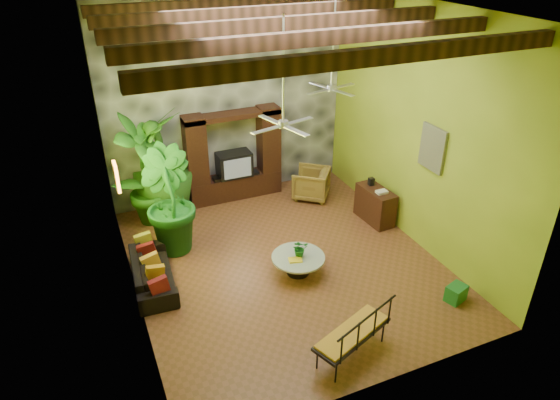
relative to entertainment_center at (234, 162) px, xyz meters
name	(u,v)px	position (x,y,z in m)	size (l,w,h in m)	color
ground	(284,261)	(0.00, -3.14, -0.97)	(7.00, 7.00, 0.00)	brown
ceiling	(285,9)	(0.00, -3.14, 4.03)	(6.00, 7.00, 0.02)	silver
back_wall	(226,99)	(0.00, 0.36, 1.53)	(6.00, 0.02, 5.00)	olive
left_wall	(118,180)	(-3.00, -3.14, 1.53)	(0.02, 7.00, 5.00)	olive
right_wall	(417,129)	(3.00, -3.14, 1.53)	(0.02, 7.00, 5.00)	olive
stone_accent_wall	(227,100)	(0.00, 0.30, 1.53)	(5.98, 0.10, 4.98)	#3A3C41
ceiling_beams	(285,23)	(0.00, -3.14, 3.81)	(5.95, 5.36, 0.22)	#3E2113
entertainment_center	(234,162)	(0.00, 0.00, 0.00)	(2.40, 0.55, 2.30)	black
ceiling_fan_front	(283,113)	(-0.20, -3.54, 2.44)	(1.28, 1.28, 1.86)	silver
ceiling_fan_back	(332,78)	(1.60, -1.94, 2.44)	(1.28, 1.28, 1.86)	silver
wall_art_mask	(117,177)	(-2.96, -2.14, 1.13)	(0.06, 0.32, 0.55)	yellow
wall_art_painting	(433,148)	(2.96, -3.74, 1.33)	(0.06, 0.70, 0.90)	#235F83
sofa	(152,272)	(-2.65, -2.79, -0.69)	(1.89, 0.74, 0.55)	black
wicker_armchair	(311,183)	(1.78, -0.82, -0.57)	(0.84, 0.87, 0.79)	brown
tall_plant_a	(144,171)	(-2.26, -0.44, 0.37)	(1.41, 0.95, 2.67)	#276B1C
tall_plant_b	(167,201)	(-2.03, -1.69, 0.18)	(1.27, 1.02, 2.30)	#16551C
tall_plant_c	(161,165)	(-1.82, -0.13, 0.33)	(1.45, 1.45, 2.58)	#255A17
coffee_table	(298,262)	(0.10, -3.61, -0.71)	(1.07, 1.07, 0.40)	black
centerpiece_plant	(300,248)	(0.15, -3.60, -0.39)	(0.31, 0.27, 0.35)	#185E1D
yellow_tray	(295,260)	(-0.01, -3.71, -0.55)	(0.26, 0.19, 0.03)	yellow
iron_bench	(355,333)	(-0.04, -6.03, -0.42)	(1.52, 1.03, 0.57)	black
side_console	(375,205)	(2.65, -2.45, -0.55)	(0.46, 1.03, 0.83)	#331B10
green_bin	(456,293)	(2.46, -5.55, -0.80)	(0.37, 0.28, 0.32)	#227F23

